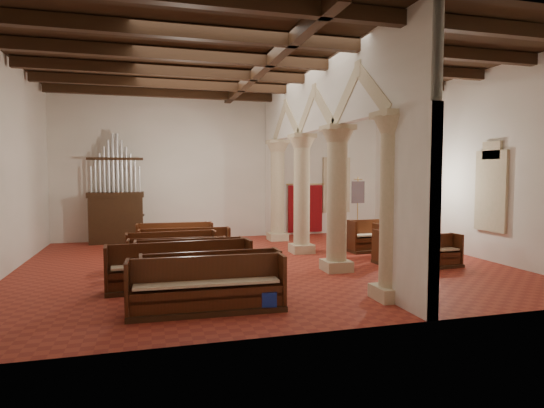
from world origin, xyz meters
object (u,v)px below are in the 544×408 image
at_px(lectern, 137,230).
at_px(processional_banner, 358,219).
at_px(nave_pew_0, 208,294).
at_px(pipe_organ, 116,208).
at_px(aisle_pew_0, 432,257).

height_order(lectern, processional_banner, processional_banner).
xyz_separation_m(lectern, nave_pew_0, (1.53, -9.84, -0.11)).
bearing_deg(pipe_organ, aisle_pew_0, -38.70).
bearing_deg(pipe_organ, nave_pew_0, -76.82).
relative_size(pipe_organ, aisle_pew_0, 2.40).
xyz_separation_m(pipe_organ, lectern, (0.77, -0.01, -0.90)).
height_order(nave_pew_0, aisle_pew_0, nave_pew_0).
xyz_separation_m(pipe_organ, processional_banner, (9.73, -1.30, -0.55)).
height_order(pipe_organ, aisle_pew_0, pipe_organ).
relative_size(pipe_organ, lectern, 3.88).
height_order(pipe_organ, processional_banner, pipe_organ).
height_order(processional_banner, nave_pew_0, processional_banner).
bearing_deg(processional_banner, nave_pew_0, -131.19).
bearing_deg(aisle_pew_0, lectern, 135.94).
relative_size(nave_pew_0, aisle_pew_0, 1.70).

